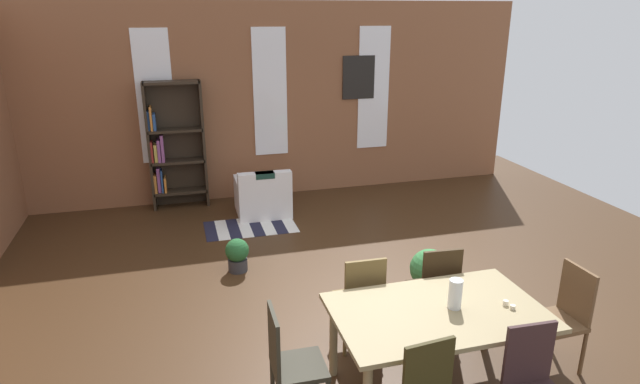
{
  "coord_description": "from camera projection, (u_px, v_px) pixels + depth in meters",
  "views": [
    {
      "loc": [
        -1.56,
        -4.63,
        3.02
      ],
      "look_at": [
        0.08,
        1.26,
        0.93
      ],
      "focal_mm": 29.96,
      "sensor_mm": 36.0,
      "label": 1
    }
  ],
  "objects": [
    {
      "name": "dining_chair_far_left",
      "position": [
        361.0,
        298.0,
        4.9
      ],
      "size": [
        0.41,
        0.41,
        0.95
      ],
      "color": "brown",
      "rests_on": "ground"
    },
    {
      "name": "back_wall_brick",
      "position": [
        270.0,
        102.0,
        8.8
      ],
      "size": [
        8.71,
        0.12,
        3.17
      ],
      "primitive_type": "cube",
      "color": "brown",
      "rests_on": "ground"
    },
    {
      "name": "vase_on_table",
      "position": [
        455.0,
        294.0,
        4.24
      ],
      "size": [
        0.11,
        0.11,
        0.25
      ],
      "primitive_type": "cylinder",
      "color": "silver",
      "rests_on": "dining_table"
    },
    {
      "name": "window_pane_1",
      "position": [
        270.0,
        93.0,
        8.68
      ],
      "size": [
        0.55,
        0.02,
        2.06
      ],
      "primitive_type": "cube",
      "color": "white"
    },
    {
      "name": "framed_picture",
      "position": [
        359.0,
        77.0,
        9.0
      ],
      "size": [
        0.56,
        0.03,
        0.72
      ],
      "primitive_type": "cube",
      "color": "black"
    },
    {
      "name": "ground_plane",
      "position": [
        345.0,
        314.0,
        5.59
      ],
      "size": [
        10.46,
        10.46,
        0.0
      ],
      "primitive_type": "plane",
      "color": "#3D2614"
    },
    {
      "name": "dining_chair_head_right",
      "position": [
        563.0,
        314.0,
        4.63
      ],
      "size": [
        0.41,
        0.41,
        0.95
      ],
      "color": "brown",
      "rests_on": "ground"
    },
    {
      "name": "striped_rug",
      "position": [
        251.0,
        227.0,
        7.83
      ],
      "size": [
        1.32,
        0.76,
        0.01
      ],
      "color": "#1E1E33",
      "rests_on": "ground"
    },
    {
      "name": "window_pane_2",
      "position": [
        374.0,
        89.0,
        9.14
      ],
      "size": [
        0.55,
        0.02,
        2.06
      ],
      "primitive_type": "cube",
      "color": "white"
    },
    {
      "name": "armchair_white",
      "position": [
        263.0,
        197.0,
        8.27
      ],
      "size": [
        0.81,
        0.81,
        0.75
      ],
      "color": "white",
      "rests_on": "ground"
    },
    {
      "name": "tealight_candle_0",
      "position": [
        453.0,
        291.0,
        4.49
      ],
      "size": [
        0.04,
        0.04,
        0.04
      ],
      "primitive_type": "cylinder",
      "color": "silver",
      "rests_on": "dining_table"
    },
    {
      "name": "bookshelf_tall",
      "position": [
        173.0,
        146.0,
        8.37
      ],
      "size": [
        0.87,
        0.29,
        2.01
      ],
      "color": "#2D2319",
      "rests_on": "ground"
    },
    {
      "name": "potted_plant_by_shelf",
      "position": [
        237.0,
        254.0,
        6.46
      ],
      "size": [
        0.29,
        0.29,
        0.41
      ],
      "color": "#333338",
      "rests_on": "ground"
    },
    {
      "name": "dining_table",
      "position": [
        438.0,
        319.0,
        4.27
      ],
      "size": [
        1.69,
        1.02,
        0.76
      ],
      "color": "#938159",
      "rests_on": "ground"
    },
    {
      "name": "potted_plant_corner",
      "position": [
        429.0,
        272.0,
        5.76
      ],
      "size": [
        0.43,
        0.43,
        0.59
      ],
      "color": "#9E6042",
      "rests_on": "ground"
    },
    {
      "name": "tealight_candle_2",
      "position": [
        513.0,
        307.0,
        4.25
      ],
      "size": [
        0.04,
        0.04,
        0.03
      ],
      "primitive_type": "cylinder",
      "color": "silver",
      "rests_on": "dining_table"
    },
    {
      "name": "dining_chair_far_right",
      "position": [
        436.0,
        287.0,
        5.09
      ],
      "size": [
        0.43,
        0.43,
        0.95
      ],
      "color": "#322312",
      "rests_on": "ground"
    },
    {
      "name": "window_pane_0",
      "position": [
        155.0,
        97.0,
        8.23
      ],
      "size": [
        0.55,
        0.02,
        2.06
      ],
      "primitive_type": "cube",
      "color": "white"
    },
    {
      "name": "dining_chair_head_left",
      "position": [
        289.0,
        361.0,
        4.01
      ],
      "size": [
        0.41,
        0.41,
        0.95
      ],
      "color": "#2F2D21",
      "rests_on": "ground"
    },
    {
      "name": "tealight_candle_1",
      "position": [
        506.0,
        303.0,
        4.31
      ],
      "size": [
        0.04,
        0.04,
        0.04
      ],
      "primitive_type": "cylinder",
      "color": "silver",
      "rests_on": "dining_table"
    }
  ]
}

